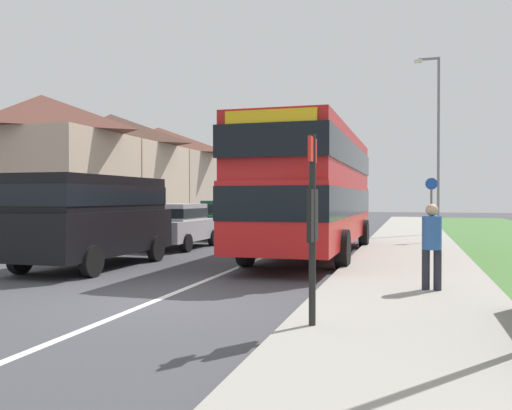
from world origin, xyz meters
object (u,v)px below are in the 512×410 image
double_decker_bus (313,186)px  street_lamp_mid (436,135)px  cycle_route_sign (431,207)px  pedestrian_at_stop (432,243)px  parked_car_dark_green (229,217)px  bus_stop_sign (312,216)px  parked_car_silver (176,224)px  parked_van_black (94,214)px

double_decker_bus → street_lamp_mid: size_ratio=1.28×
cycle_route_sign → pedestrian_at_stop: bearing=-91.9°
double_decker_bus → parked_car_dark_green: 8.14m
cycle_route_sign → street_lamp_mid: 5.94m
parked_car_dark_green → bus_stop_sign: 16.94m
parked_car_silver → pedestrian_at_stop: (8.31, -7.19, 0.11)m
parked_van_black → pedestrian_at_stop: (8.16, -1.91, -0.40)m
double_decker_bus → cycle_route_sign: double_decker_bus is taller
street_lamp_mid → cycle_route_sign: bearing=-94.3°
parked_car_dark_green → pedestrian_at_stop: bearing=-56.7°
bus_stop_sign → parked_car_silver: bearing=122.9°
parked_van_black → parked_car_silver: size_ratio=1.29×
parked_van_black → cycle_route_sign: 12.36m
parked_van_black → bus_stop_sign: (6.57, -5.11, 0.17)m
parked_car_dark_green → pedestrian_at_stop: pedestrian_at_stop is taller
pedestrian_at_stop → bus_stop_sign: 3.62m
parked_van_black → cycle_route_sign: cycle_route_sign is taller
parked_van_black → pedestrian_at_stop: 8.39m
parked_car_silver → street_lamp_mid: bearing=43.7°
parked_van_black → parked_car_silver: (-0.15, 5.29, -0.51)m
parked_van_black → bus_stop_sign: bus_stop_sign is taller
double_decker_bus → parked_van_black: bearing=-140.1°
double_decker_bus → parked_car_dark_green: bearing=127.8°
bus_stop_sign → double_decker_bus: bearing=100.0°
double_decker_bus → parked_car_silver: size_ratio=2.68×
bus_stop_sign → parked_van_black: bearing=142.1°
parked_van_black → pedestrian_at_stop: parked_van_black is taller
cycle_route_sign → bus_stop_sign: bearing=-97.9°
parked_car_silver → cycle_route_sign: size_ratio=1.56×
parked_car_dark_green → bus_stop_sign: (6.56, -15.60, 0.63)m
pedestrian_at_stop → cycle_route_sign: 10.87m
parked_van_black → parked_car_dark_green: parked_van_black is taller
double_decker_bus → cycle_route_sign: bearing=53.3°
street_lamp_mid → parked_van_black: bearing=-122.6°
parked_van_black → parked_car_dark_green: 10.50m
double_decker_bus → bus_stop_sign: (1.63, -9.24, -0.60)m
double_decker_bus → bus_stop_sign: 9.40m
parked_car_dark_green → cycle_route_sign: size_ratio=1.78×
parked_car_dark_green → pedestrian_at_stop: (8.15, -12.40, 0.06)m
double_decker_bus → parked_car_dark_green: size_ratio=2.34×
double_decker_bus → parked_car_silver: 5.37m
parked_van_black → street_lamp_mid: (8.90, 13.92, 3.29)m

